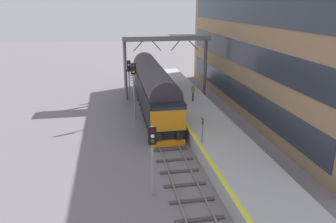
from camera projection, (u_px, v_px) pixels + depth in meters
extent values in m
plane|color=slate|center=(163.00, 134.00, 26.52)|extent=(140.00, 140.00, 0.00)
cube|color=slate|center=(154.00, 133.00, 26.37)|extent=(0.07, 60.00, 0.15)
cube|color=slate|center=(172.00, 132.00, 26.61)|extent=(0.07, 60.00, 0.15)
cube|color=#463C3E|center=(200.00, 220.00, 15.90)|extent=(2.50, 0.26, 0.09)
cube|color=#463C3E|center=(192.00, 201.00, 17.42)|extent=(2.50, 0.26, 0.09)
cube|color=#463C3E|center=(185.00, 185.00, 18.93)|extent=(2.50, 0.26, 0.09)
cube|color=#463C3E|center=(179.00, 171.00, 20.45)|extent=(2.50, 0.26, 0.09)
cube|color=#463C3E|center=(175.00, 160.00, 21.96)|extent=(2.50, 0.26, 0.09)
cube|color=#463C3E|center=(170.00, 150.00, 23.47)|extent=(2.50, 0.26, 0.09)
cube|color=#463C3E|center=(166.00, 141.00, 24.99)|extent=(2.50, 0.26, 0.09)
cube|color=#463C3E|center=(163.00, 133.00, 26.50)|extent=(2.50, 0.26, 0.09)
cube|color=#463C3E|center=(160.00, 126.00, 28.02)|extent=(2.50, 0.26, 0.09)
cube|color=#463C3E|center=(157.00, 120.00, 29.53)|extent=(2.50, 0.26, 0.09)
cube|color=#463C3E|center=(155.00, 114.00, 31.04)|extent=(2.50, 0.26, 0.09)
cube|color=#463C3E|center=(153.00, 109.00, 32.56)|extent=(2.50, 0.26, 0.09)
cube|color=#463C3E|center=(151.00, 104.00, 34.07)|extent=(2.50, 0.26, 0.09)
cube|color=#463C3E|center=(149.00, 100.00, 35.59)|extent=(2.50, 0.26, 0.09)
cube|color=#463C3E|center=(147.00, 96.00, 37.10)|extent=(2.50, 0.26, 0.09)
cube|color=#463C3E|center=(146.00, 92.00, 38.61)|extent=(2.50, 0.26, 0.09)
cube|color=#463C3E|center=(144.00, 89.00, 40.13)|extent=(2.50, 0.26, 0.09)
cube|color=#463C3E|center=(143.00, 86.00, 41.64)|extent=(2.50, 0.26, 0.09)
cube|color=#463C3E|center=(142.00, 83.00, 43.16)|extent=(2.50, 0.26, 0.09)
cube|color=#463C3E|center=(141.00, 80.00, 44.67)|extent=(2.50, 0.26, 0.09)
cube|color=#463C3E|center=(139.00, 78.00, 46.18)|extent=(2.50, 0.26, 0.09)
cube|color=#463C3E|center=(138.00, 75.00, 47.70)|extent=(2.50, 0.26, 0.09)
cube|color=#463C3E|center=(138.00, 73.00, 49.21)|extent=(2.50, 0.26, 0.09)
cube|color=#463C3E|center=(137.00, 71.00, 50.73)|extent=(2.50, 0.26, 0.09)
cube|color=#463C3E|center=(136.00, 69.00, 52.24)|extent=(2.50, 0.26, 0.09)
cube|color=#463C3E|center=(135.00, 67.00, 53.75)|extent=(2.50, 0.26, 0.09)
cube|color=#ADAAAB|center=(206.00, 125.00, 26.95)|extent=(4.00, 44.00, 1.00)
cube|color=yellow|center=(184.00, 121.00, 26.48)|extent=(0.30, 44.00, 0.01)
cube|color=#A07C59|center=(260.00, 53.00, 30.75)|extent=(4.46, 32.05, 11.19)
cube|color=#2E353F|center=(235.00, 91.00, 31.51)|extent=(0.06, 29.49, 2.09)
cube|color=#2E353F|center=(238.00, 52.00, 30.32)|extent=(0.06, 29.49, 2.09)
cube|color=#2E353F|center=(241.00, 10.00, 29.13)|extent=(0.06, 29.49, 2.09)
cube|color=black|center=(153.00, 103.00, 31.87)|extent=(2.56, 17.04, 0.60)
cube|color=black|center=(153.00, 90.00, 31.44)|extent=(2.70, 17.04, 2.10)
cylinder|color=#312A32|center=(153.00, 77.00, 31.05)|extent=(2.56, 15.68, 2.57)
cube|color=orange|center=(169.00, 121.00, 23.50)|extent=(2.65, 0.08, 1.58)
cube|color=#232D3D|center=(169.00, 111.00, 23.29)|extent=(2.38, 0.04, 0.64)
cube|color=#232D3D|center=(167.00, 86.00, 31.57)|extent=(0.04, 11.93, 0.44)
cylinder|color=black|center=(159.00, 137.00, 23.53)|extent=(0.48, 0.35, 0.48)
cylinder|color=black|center=(179.00, 135.00, 23.78)|extent=(0.48, 0.35, 0.48)
cube|color=orange|center=(169.00, 143.00, 23.99)|extent=(2.43, 0.36, 0.47)
cylinder|color=black|center=(165.00, 132.00, 25.37)|extent=(1.64, 1.04, 1.04)
cylinder|color=black|center=(163.00, 127.00, 26.40)|extent=(1.64, 1.04, 1.04)
cylinder|color=black|center=(161.00, 123.00, 27.43)|extent=(1.64, 1.04, 1.04)
cylinder|color=black|center=(148.00, 93.00, 36.51)|extent=(1.64, 1.04, 1.04)
cylinder|color=black|center=(147.00, 90.00, 37.53)|extent=(1.64, 1.04, 1.04)
cylinder|color=black|center=(146.00, 88.00, 38.56)|extent=(1.64, 1.04, 1.04)
cylinder|color=gray|center=(153.00, 162.00, 17.39)|extent=(0.14, 0.14, 4.08)
cube|color=black|center=(152.00, 136.00, 16.84)|extent=(0.44, 0.10, 0.99)
cylinder|color=#500807|center=(152.00, 131.00, 16.69)|extent=(0.20, 0.06, 0.20)
cylinder|color=white|center=(152.00, 136.00, 16.78)|extent=(0.20, 0.06, 0.20)
cylinder|color=#53470A|center=(153.00, 141.00, 16.87)|extent=(0.20, 0.06, 0.20)
cylinder|color=gray|center=(134.00, 92.00, 29.06)|extent=(0.14, 0.14, 5.18)
cube|color=black|center=(133.00, 69.00, 28.34)|extent=(0.44, 0.10, 0.99)
cylinder|color=#50504E|center=(133.00, 65.00, 28.19)|extent=(0.20, 0.06, 0.20)
cylinder|color=#0A3E13|center=(134.00, 69.00, 28.28)|extent=(0.20, 0.06, 0.20)
cylinder|color=yellow|center=(134.00, 72.00, 28.37)|extent=(0.20, 0.06, 0.20)
cylinder|color=gray|center=(129.00, 79.00, 36.52)|extent=(0.14, 0.14, 4.12)
cube|color=black|center=(129.00, 66.00, 36.01)|extent=(0.44, 0.10, 1.27)
cylinder|color=#53470A|center=(129.00, 62.00, 35.81)|extent=(0.20, 0.06, 0.20)
cylinder|color=white|center=(129.00, 65.00, 35.90)|extent=(0.20, 0.06, 0.20)
cylinder|color=#500807|center=(129.00, 67.00, 35.99)|extent=(0.20, 0.06, 0.20)
cylinder|color=#0A3E13|center=(129.00, 70.00, 36.08)|extent=(0.20, 0.06, 0.20)
cylinder|color=slate|center=(202.00, 131.00, 21.89)|extent=(0.08, 0.08, 1.83)
cube|color=black|center=(202.00, 121.00, 21.65)|extent=(0.05, 0.44, 0.36)
cube|color=white|center=(202.00, 121.00, 21.65)|extent=(0.01, 0.20, 0.24)
cylinder|color=#272B3A|center=(193.00, 97.00, 31.61)|extent=(0.13, 0.13, 0.84)
cylinder|color=#272B3A|center=(193.00, 96.00, 31.80)|extent=(0.13, 0.13, 0.84)
cylinder|color=tan|center=(193.00, 90.00, 31.48)|extent=(0.45, 0.45, 0.56)
sphere|color=tan|center=(193.00, 86.00, 31.35)|extent=(0.22, 0.22, 0.22)
cylinder|color=tan|center=(193.00, 90.00, 31.29)|extent=(0.09, 0.09, 0.52)
cylinder|color=tan|center=(193.00, 89.00, 31.68)|extent=(0.09, 0.09, 0.52)
cylinder|color=slate|center=(125.00, 71.00, 34.91)|extent=(0.36, 0.36, 6.37)
cylinder|color=slate|center=(205.00, 68.00, 36.38)|extent=(0.36, 0.36, 6.37)
cube|color=slate|center=(166.00, 38.00, 34.55)|extent=(9.30, 2.00, 0.50)
cylinder|color=slate|center=(138.00, 46.00, 34.32)|extent=(1.04, 0.10, 1.08)
cylinder|color=slate|center=(157.00, 46.00, 34.66)|extent=(1.01, 0.10, 1.11)
cylinder|color=slate|center=(175.00, 46.00, 34.99)|extent=(1.01, 0.10, 1.11)
cylinder|color=slate|center=(193.00, 45.00, 35.33)|extent=(1.07, 0.10, 1.05)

